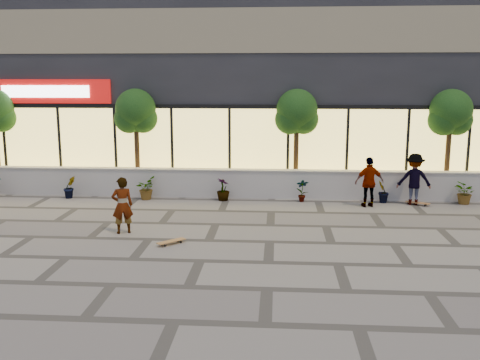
# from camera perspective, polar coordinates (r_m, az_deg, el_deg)

# --- Properties ---
(ground) EXTENTS (80.00, 80.00, 0.00)m
(ground) POSITION_cam_1_polar(r_m,az_deg,el_deg) (12.91, -4.30, -8.59)
(ground) COLOR gray
(ground) RESTS_ON ground
(planter_wall) EXTENTS (22.00, 0.42, 1.04)m
(planter_wall) POSITION_cam_1_polar(r_m,az_deg,el_deg) (19.50, -1.36, -0.33)
(planter_wall) COLOR #B9B8B0
(planter_wall) RESTS_ON ground
(retail_building) EXTENTS (24.00, 9.17, 8.50)m
(retail_building) POSITION_cam_1_polar(r_m,az_deg,el_deg) (24.60, -0.18, 10.69)
(retail_building) COLOR #222327
(retail_building) RESTS_ON ground
(shrub_b) EXTENTS (0.57, 0.57, 0.81)m
(shrub_b) POSITION_cam_1_polar(r_m,az_deg,el_deg) (20.34, -17.71, -0.72)
(shrub_b) COLOR #153A12
(shrub_b) RESTS_ON ground
(shrub_c) EXTENTS (0.68, 0.77, 0.81)m
(shrub_c) POSITION_cam_1_polar(r_m,az_deg,el_deg) (19.48, -10.03, -0.87)
(shrub_c) COLOR #153A12
(shrub_c) RESTS_ON ground
(shrub_d) EXTENTS (0.64, 0.64, 0.81)m
(shrub_d) POSITION_cam_1_polar(r_m,az_deg,el_deg) (19.00, -1.81, -1.00)
(shrub_d) COLOR #153A12
(shrub_d) RESTS_ON ground
(shrub_e) EXTENTS (0.46, 0.35, 0.81)m
(shrub_e) POSITION_cam_1_polar(r_m,az_deg,el_deg) (18.92, 6.65, -1.11)
(shrub_e) COLOR #153A12
(shrub_e) RESTS_ON ground
(shrub_f) EXTENTS (0.55, 0.57, 0.81)m
(shrub_f) POSITION_cam_1_polar(r_m,az_deg,el_deg) (19.26, 15.01, -1.20)
(shrub_f) COLOR #153A12
(shrub_f) RESTS_ON ground
(shrub_g) EXTENTS (0.77, 0.84, 0.81)m
(shrub_g) POSITION_cam_1_polar(r_m,az_deg,el_deg) (19.98, 22.91, -1.27)
(shrub_g) COLOR #153A12
(shrub_g) RESTS_ON ground
(tree_midwest) EXTENTS (1.60, 1.50, 3.92)m
(tree_midwest) POSITION_cam_1_polar(r_m,az_deg,el_deg) (20.49, -11.06, 6.95)
(tree_midwest) COLOR #442E18
(tree_midwest) RESTS_ON ground
(tree_mideast) EXTENTS (1.60, 1.50, 3.92)m
(tree_mideast) POSITION_cam_1_polar(r_m,az_deg,el_deg) (19.80, 6.08, 6.97)
(tree_mideast) COLOR #442E18
(tree_mideast) RESTS_ON ground
(tree_east) EXTENTS (1.60, 1.50, 3.92)m
(tree_east) POSITION_cam_1_polar(r_m,az_deg,el_deg) (20.74, 21.55, 6.45)
(tree_east) COLOR #442E18
(tree_east) RESTS_ON ground
(skater_center) EXTENTS (0.69, 0.58, 1.60)m
(skater_center) POSITION_cam_1_polar(r_m,az_deg,el_deg) (15.26, -12.44, -2.65)
(skater_center) COLOR white
(skater_center) RESTS_ON ground
(skater_right_near) EXTENTS (1.06, 0.61, 1.70)m
(skater_right_near) POSITION_cam_1_polar(r_m,az_deg,el_deg) (18.49, 13.63, -0.22)
(skater_right_near) COLOR silver
(skater_right_near) RESTS_ON ground
(skater_right_far) EXTENTS (1.19, 0.75, 1.77)m
(skater_right_far) POSITION_cam_1_polar(r_m,az_deg,el_deg) (19.24, 18.08, 0.08)
(skater_right_far) COLOR maroon
(skater_right_far) RESTS_ON ground
(skateboard_center) EXTENTS (0.72, 0.71, 0.10)m
(skateboard_center) POSITION_cam_1_polar(r_m,az_deg,el_deg) (14.20, -7.34, -6.50)
(skateboard_center) COLOR #9A6732
(skateboard_center) RESTS_ON ground
(skateboard_right_near) EXTENTS (0.81, 0.56, 0.10)m
(skateboard_right_near) POSITION_cam_1_polar(r_m,az_deg,el_deg) (19.34, 18.43, -2.33)
(skateboard_right_near) COLOR #9D6633
(skateboard_right_near) RESTS_ON ground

